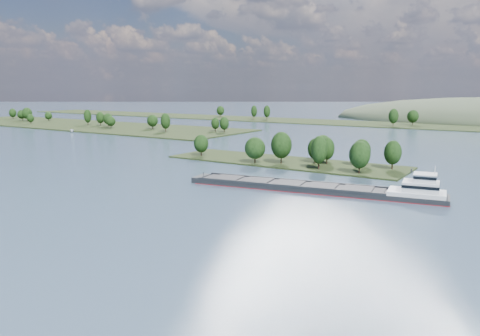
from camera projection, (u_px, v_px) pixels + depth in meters
The scene contains 6 objects.
ground at pixel (194, 189), 144.23m from camera, with size 1800.00×1800.00×0.00m, color #364A5E.
tree_island at pixel (298, 155), 188.59m from camera, with size 100.00×30.55×14.03m.
left_bank at pixel (80, 124), 382.10m from camera, with size 300.00×80.00×14.34m.
back_shoreline at pixel (423, 126), 370.81m from camera, with size 900.00×60.00×15.08m.
cargo_barge at pixel (329, 188), 138.97m from camera, with size 77.93×21.69×10.48m.
motorboat at pixel (72, 131), 322.96m from camera, with size 2.25×5.98×2.31m, color silver.
Camera 1 is at (88.35, 9.16, 30.90)m, focal length 35.00 mm.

